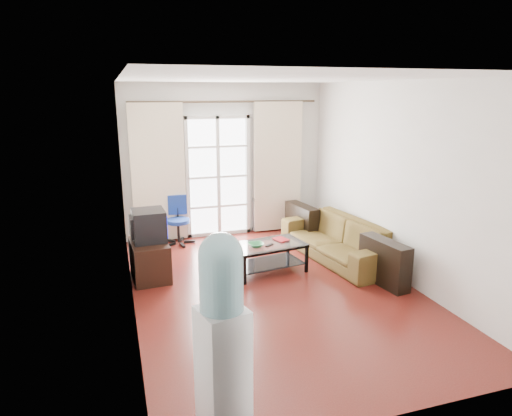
{
  "coord_description": "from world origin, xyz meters",
  "views": [
    {
      "loc": [
        -1.92,
        -5.27,
        2.56
      ],
      "look_at": [
        -0.14,
        0.35,
        1.04
      ],
      "focal_mm": 32.0,
      "sensor_mm": 36.0,
      "label": 1
    }
  ],
  "objects_px": {
    "sofa": "(337,239)",
    "tv_stand": "(150,260)",
    "crt_tv": "(147,226)",
    "coffee_table": "(268,254)",
    "task_chair": "(178,230)",
    "water_cooler": "(222,333)"
  },
  "relations": [
    {
      "from": "sofa",
      "to": "tv_stand",
      "type": "relative_size",
      "value": 3.09
    },
    {
      "from": "sofa",
      "to": "crt_tv",
      "type": "xyz_separation_m",
      "value": [
        -2.86,
        0.16,
        0.44
      ]
    },
    {
      "from": "coffee_table",
      "to": "tv_stand",
      "type": "xyz_separation_m",
      "value": [
        -1.65,
        0.27,
        -0.01
      ]
    },
    {
      "from": "sofa",
      "to": "coffee_table",
      "type": "distance_m",
      "value": 1.23
    },
    {
      "from": "crt_tv",
      "to": "sofa",
      "type": "bearing_deg",
      "value": -5.83
    },
    {
      "from": "sofa",
      "to": "tv_stand",
      "type": "xyz_separation_m",
      "value": [
        -2.87,
        0.08,
        -0.05
      ]
    },
    {
      "from": "task_chair",
      "to": "crt_tv",
      "type": "bearing_deg",
      "value": -106.47
    },
    {
      "from": "coffee_table",
      "to": "task_chair",
      "type": "relative_size",
      "value": 1.38
    },
    {
      "from": "tv_stand",
      "to": "task_chair",
      "type": "height_order",
      "value": "task_chair"
    },
    {
      "from": "sofa",
      "to": "tv_stand",
      "type": "bearing_deg",
      "value": -99.5
    },
    {
      "from": "sofa",
      "to": "task_chair",
      "type": "bearing_deg",
      "value": -131.11
    },
    {
      "from": "water_cooler",
      "to": "coffee_table",
      "type": "bearing_deg",
      "value": 50.69
    },
    {
      "from": "coffee_table",
      "to": "water_cooler",
      "type": "bearing_deg",
      "value": -114.87
    },
    {
      "from": "sofa",
      "to": "task_chair",
      "type": "height_order",
      "value": "task_chair"
    },
    {
      "from": "coffee_table",
      "to": "task_chair",
      "type": "bearing_deg",
      "value": 122.04
    },
    {
      "from": "crt_tv",
      "to": "water_cooler",
      "type": "xyz_separation_m",
      "value": [
        0.28,
        -3.3,
        0.09
      ]
    },
    {
      "from": "crt_tv",
      "to": "water_cooler",
      "type": "relative_size",
      "value": 0.31
    },
    {
      "from": "sofa",
      "to": "crt_tv",
      "type": "relative_size",
      "value": 4.46
    },
    {
      "from": "tv_stand",
      "to": "crt_tv",
      "type": "xyz_separation_m",
      "value": [
        0.0,
        0.08,
        0.48
      ]
    },
    {
      "from": "coffee_table",
      "to": "water_cooler",
      "type": "height_order",
      "value": "water_cooler"
    },
    {
      "from": "crt_tv",
      "to": "water_cooler",
      "type": "bearing_deg",
      "value": -87.88
    },
    {
      "from": "water_cooler",
      "to": "crt_tv",
      "type": "bearing_deg",
      "value": 80.37
    }
  ]
}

